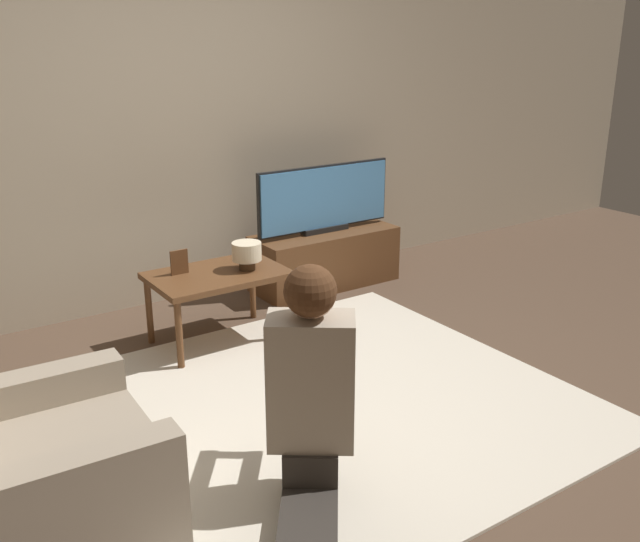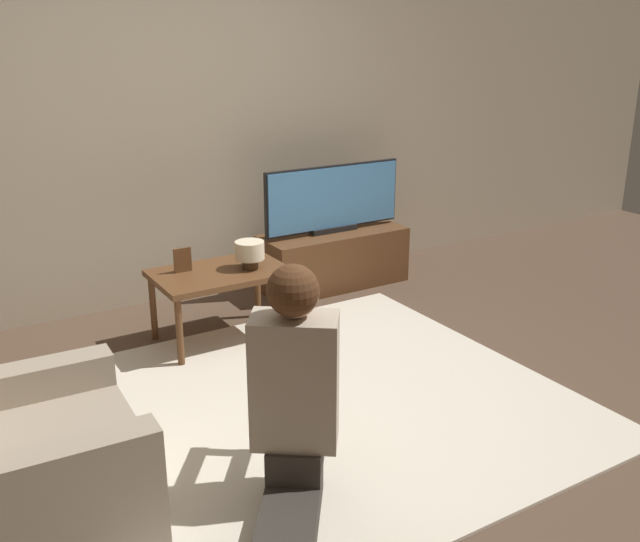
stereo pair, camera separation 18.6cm
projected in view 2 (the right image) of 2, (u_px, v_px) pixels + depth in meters
name	position (u px, v px, depth m)	size (l,w,h in m)	color
ground_plane	(315.00, 407.00, 3.66)	(10.00, 10.00, 0.00)	brown
wall_back	(167.00, 114.00, 4.81)	(10.00, 0.06, 2.60)	tan
rug	(315.00, 406.00, 3.66)	(2.50, 2.31, 0.02)	beige
tv_stand	(333.00, 259.00, 5.36)	(1.10, 0.43, 0.42)	brown
tv	(333.00, 198.00, 5.21)	(1.12, 0.08, 0.50)	black
coffee_table	(220.00, 279.00, 4.34)	(0.80, 0.53, 0.45)	brown
armchair	(11.00, 472.00, 2.65)	(0.88, 0.86, 0.91)	gray
person_kneeling	(294.00, 390.00, 2.78)	(0.69, 0.83, 1.01)	#332D28
picture_frame	(183.00, 260.00, 4.28)	(0.11, 0.01, 0.15)	brown
table_lamp	(250.00, 252.00, 4.34)	(0.18, 0.18, 0.17)	#4C3823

